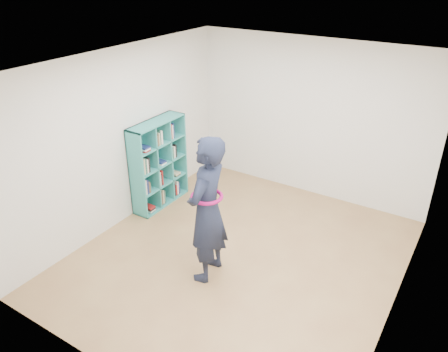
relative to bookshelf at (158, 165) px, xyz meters
The scene contains 9 objects.
floor 2.07m from the bookshelf, 17.35° to the right, with size 4.50×4.50×0.00m, color olive.
ceiling 2.73m from the bookshelf, 17.35° to the right, with size 4.50×4.50×0.00m, color white.
wall_left 0.85m from the bookshelf, 103.68° to the right, with size 0.02×4.50×2.60m, color silver.
wall_right 3.95m from the bookshelf, ahead, with size 0.02×4.50×2.60m, color silver.
wall_back 2.57m from the bookshelf, 41.93° to the left, with size 4.00×0.02×2.60m, color silver.
wall_front 3.44m from the bookshelf, 56.71° to the right, with size 4.00×0.02×2.60m, color silver.
bookshelf is the anchor object (origin of this frame).
person 2.03m from the bookshelf, 32.60° to the right, with size 0.55×0.75×1.90m.
smartphone 1.89m from the bookshelf, 33.11° to the right, with size 0.03×0.11×0.15m.
Camera 1 is at (2.40, -4.18, 3.68)m, focal length 35.00 mm.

